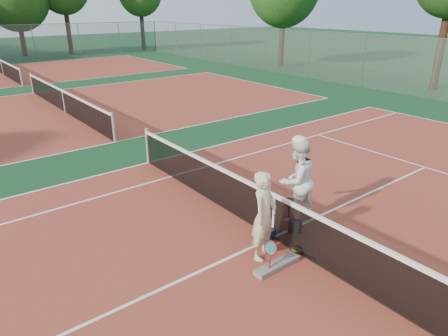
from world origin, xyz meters
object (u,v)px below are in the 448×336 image
object	(u,v)px
player_b	(297,180)
racket_black_held	(289,209)
sports_bag_purple	(295,226)
sports_bag_navy	(268,235)
racket_spare	(296,250)
water_bottle	(296,230)
net_main	(274,217)
racket_red	(270,256)
player_a	(264,216)

from	to	relation	value
player_b	racket_black_held	bearing A→B (deg)	-16.77
sports_bag_purple	sports_bag_navy	bearing A→B (deg)	174.32
racket_spare	water_bottle	xyz separation A→B (m)	(0.40, 0.38, 0.14)
net_main	racket_spare	size ratio (longest dim) A/B	18.30
racket_black_held	sports_bag_purple	xyz separation A→B (m)	(-0.22, -0.41, -0.17)
sports_bag_navy	racket_black_held	bearing A→B (deg)	19.15
racket_black_held	player_b	bearing A→B (deg)	122.85
racket_spare	sports_bag_purple	world-z (taller)	sports_bag_purple
net_main	player_b	world-z (taller)	player_b
net_main	racket_red	size ratio (longest dim) A/B	19.19
player_a	racket_red	size ratio (longest dim) A/B	3.10
water_bottle	sports_bag_purple	bearing A→B (deg)	48.86
net_main	racket_black_held	xyz separation A→B (m)	(0.80, 0.33, -0.22)
sports_bag_navy	water_bottle	xyz separation A→B (m)	(0.61, -0.24, 0.02)
player_b	racket_red	bearing A→B (deg)	32.18
water_bottle	racket_black_held	bearing A→B (deg)	57.64
net_main	player_a	size ratio (longest dim) A/B	6.20
player_b	racket_red	xyz separation A→B (m)	(-1.73, -1.01, -0.68)
player_a	sports_bag_purple	world-z (taller)	player_a
player_a	racket_red	distance (m)	0.74
sports_bag_purple	water_bottle	world-z (taller)	water_bottle
player_b	racket_black_held	size ratio (longest dim) A/B	3.34
sports_bag_navy	net_main	bearing A→B (deg)	3.44
player_a	racket_red	world-z (taller)	player_a
racket_spare	water_bottle	bearing A→B (deg)	-52.37
sports_bag_navy	sports_bag_purple	world-z (taller)	sports_bag_navy
racket_spare	water_bottle	world-z (taller)	water_bottle
racket_red	racket_black_held	world-z (taller)	racket_black_held
player_a	player_b	distance (m)	1.68
racket_red	racket_black_held	xyz separation A→B (m)	(1.59, 1.05, 0.00)
player_a	player_b	bearing A→B (deg)	-1.06
player_b	sports_bag_navy	xyz separation A→B (m)	(-1.11, -0.29, -0.84)
racket_red	sports_bag_navy	bearing A→B (deg)	10.24
racket_black_held	sports_bag_navy	distance (m)	1.04
sports_bag_navy	water_bottle	distance (m)	0.65
net_main	sports_bag_purple	world-z (taller)	net_main
net_main	player_a	world-z (taller)	player_a
racket_black_held	sports_bag_purple	bearing A→B (deg)	23.29
player_b	water_bottle	xyz separation A→B (m)	(-0.50, -0.53, -0.82)
racket_black_held	sports_bag_purple	distance (m)	0.50
net_main	player_b	xyz separation A→B (m)	(0.94, 0.28, 0.46)
player_a	sports_bag_purple	distance (m)	1.44
net_main	water_bottle	bearing A→B (deg)	-29.27
racket_black_held	racket_spare	world-z (taller)	racket_black_held
racket_spare	water_bottle	size ratio (longest dim) A/B	2.00
net_main	sports_bag_navy	world-z (taller)	net_main
racket_spare	net_main	bearing A→B (deg)	-2.09
racket_spare	sports_bag_navy	distance (m)	0.66
player_a	sports_bag_navy	bearing A→B (deg)	13.58
racket_red	racket_spare	size ratio (longest dim) A/B	0.95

